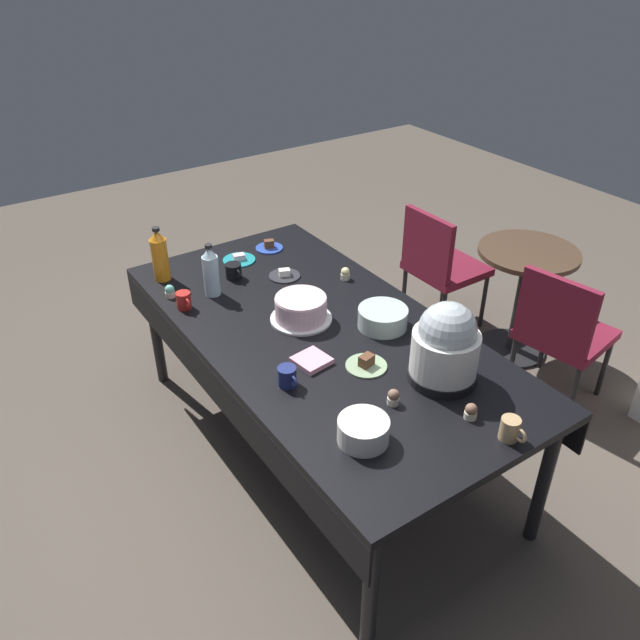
% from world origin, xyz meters
% --- Properties ---
extents(ground, '(9.00, 9.00, 0.00)m').
position_xyz_m(ground, '(0.00, 0.00, 0.00)').
color(ground, brown).
extents(potluck_table, '(2.20, 1.10, 0.75)m').
position_xyz_m(potluck_table, '(0.00, 0.00, 0.69)').
color(potluck_table, black).
rests_on(potluck_table, ground).
extents(frosted_layer_cake, '(0.30, 0.30, 0.13)m').
position_xyz_m(frosted_layer_cake, '(-0.12, -0.03, 0.81)').
color(frosted_layer_cake, silver).
rests_on(frosted_layer_cake, potluck_table).
extents(slow_cooker, '(0.29, 0.29, 0.36)m').
position_xyz_m(slow_cooker, '(0.60, 0.21, 0.92)').
color(slow_cooker, black).
rests_on(slow_cooker, potluck_table).
extents(glass_salad_bowl, '(0.24, 0.24, 0.09)m').
position_xyz_m(glass_salad_bowl, '(0.15, 0.26, 0.80)').
color(glass_salad_bowl, '#B2C6BC').
rests_on(glass_salad_bowl, potluck_table).
extents(ceramic_snack_bowl, '(0.19, 0.19, 0.09)m').
position_xyz_m(ceramic_snack_bowl, '(0.72, -0.29, 0.80)').
color(ceramic_snack_bowl, silver).
rests_on(ceramic_snack_bowl, potluck_table).
extents(dessert_plate_sage, '(0.18, 0.18, 0.06)m').
position_xyz_m(dessert_plate_sage, '(0.36, 0.00, 0.76)').
color(dessert_plate_sage, '#8CA87F').
rests_on(dessert_plate_sage, potluck_table).
extents(dessert_plate_charcoal, '(0.17, 0.17, 0.04)m').
position_xyz_m(dessert_plate_charcoal, '(-0.54, 0.13, 0.76)').
color(dessert_plate_charcoal, '#2D2D33').
rests_on(dessert_plate_charcoal, potluck_table).
extents(dessert_plate_teal, '(0.18, 0.18, 0.04)m').
position_xyz_m(dessert_plate_teal, '(-0.84, 0.02, 0.76)').
color(dessert_plate_teal, teal).
rests_on(dessert_plate_teal, potluck_table).
extents(dessert_plate_cobalt, '(0.16, 0.16, 0.05)m').
position_xyz_m(dessert_plate_cobalt, '(-0.88, 0.23, 0.76)').
color(dessert_plate_cobalt, '#2D4CB2').
rests_on(dessert_plate_cobalt, potluck_table).
extents(cupcake_mint, '(0.05, 0.05, 0.07)m').
position_xyz_m(cupcake_mint, '(0.61, -0.06, 0.78)').
color(cupcake_mint, beige).
rests_on(cupcake_mint, potluck_table).
extents(cupcake_rose, '(0.05, 0.05, 0.07)m').
position_xyz_m(cupcake_rose, '(-0.33, 0.39, 0.78)').
color(cupcake_rose, beige).
rests_on(cupcake_rose, potluck_table).
extents(cupcake_vanilla, '(0.05, 0.05, 0.07)m').
position_xyz_m(cupcake_vanilla, '(0.85, 0.13, 0.78)').
color(cupcake_vanilla, beige).
rests_on(cupcake_vanilla, potluck_table).
extents(cupcake_berry, '(0.05, 0.05, 0.07)m').
position_xyz_m(cupcake_berry, '(-0.68, -0.47, 0.78)').
color(cupcake_berry, beige).
rests_on(cupcake_berry, potluck_table).
extents(cupcake_cocoa, '(0.05, 0.05, 0.07)m').
position_xyz_m(cupcake_cocoa, '(0.41, 0.48, 0.78)').
color(cupcake_cocoa, beige).
rests_on(cupcake_cocoa, potluck_table).
extents(soda_bottle_water, '(0.08, 0.08, 0.28)m').
position_xyz_m(soda_bottle_water, '(-0.58, -0.27, 0.88)').
color(soda_bottle_water, silver).
rests_on(soda_bottle_water, potluck_table).
extents(soda_bottle_orange_juice, '(0.09, 0.09, 0.30)m').
position_xyz_m(soda_bottle_orange_juice, '(-0.88, -0.42, 0.89)').
color(soda_bottle_orange_juice, orange).
rests_on(soda_bottle_orange_juice, potluck_table).
extents(coffee_mug_tan, '(0.11, 0.07, 0.09)m').
position_xyz_m(coffee_mug_tan, '(1.01, 0.17, 0.80)').
color(coffee_mug_tan, tan).
rests_on(coffee_mug_tan, potluck_table).
extents(coffee_mug_red, '(0.11, 0.07, 0.09)m').
position_xyz_m(coffee_mug_red, '(-0.53, -0.45, 0.79)').
color(coffee_mug_red, '#B2231E').
rests_on(coffee_mug_red, potluck_table).
extents(coffee_mug_navy, '(0.12, 0.08, 0.09)m').
position_xyz_m(coffee_mug_navy, '(0.28, -0.35, 0.79)').
color(coffee_mug_navy, navy).
rests_on(coffee_mug_navy, potluck_table).
extents(coffee_mug_black, '(0.12, 0.09, 0.08)m').
position_xyz_m(coffee_mug_black, '(-0.68, -0.10, 0.79)').
color(coffee_mug_black, black).
rests_on(coffee_mug_black, potluck_table).
extents(paper_napkin_stack, '(0.16, 0.16, 0.02)m').
position_xyz_m(paper_napkin_stack, '(0.20, -0.18, 0.76)').
color(paper_napkin_stack, pink).
rests_on(paper_napkin_stack, potluck_table).
extents(maroon_chair_left, '(0.44, 0.44, 0.85)m').
position_xyz_m(maroon_chair_left, '(-0.55, 1.31, 0.49)').
color(maroon_chair_left, maroon).
rests_on(maroon_chair_left, ground).
extents(maroon_chair_right, '(0.51, 0.51, 0.85)m').
position_xyz_m(maroon_chair_right, '(0.41, 1.31, 0.49)').
color(maroon_chair_right, maroon).
rests_on(maroon_chair_right, ground).
extents(round_cafe_table, '(0.60, 0.60, 0.72)m').
position_xyz_m(round_cafe_table, '(-0.05, 1.54, 0.50)').
color(round_cafe_table, '#473323').
rests_on(round_cafe_table, ground).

